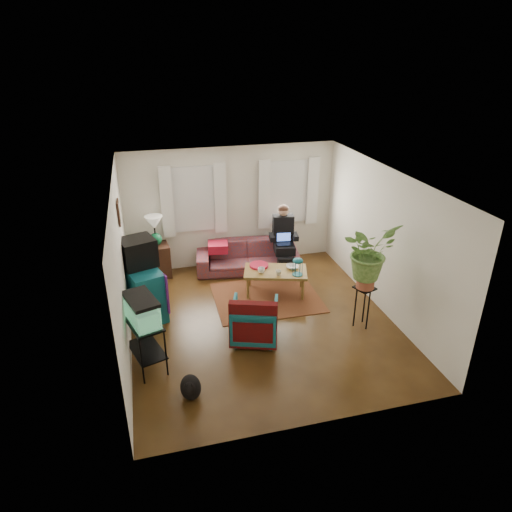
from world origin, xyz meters
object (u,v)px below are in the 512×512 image
object	(u,v)px
plant_stand	(363,307)
sofa	(247,252)
coffee_table	(275,282)
side_table	(158,260)
dresser	(143,291)
armchair	(255,319)
aquarium_stand	(146,345)

from	to	relation	value
plant_stand	sofa	bearing A→B (deg)	118.32
sofa	coffee_table	xyz separation A→B (m)	(0.29, -1.13, -0.17)
side_table	dresser	bearing A→B (deg)	-103.05
armchair	coffee_table	size ratio (longest dim) A/B	0.63
dresser	coffee_table	world-z (taller)	dresser
dresser	plant_stand	bearing A→B (deg)	-38.60
sofa	aquarium_stand	size ratio (longest dim) A/B	2.66
sofa	armchair	size ratio (longest dim) A/B	2.85
side_table	plant_stand	bearing A→B (deg)	-40.58
armchair	plant_stand	size ratio (longest dim) A/B	1.00
side_table	coffee_table	size ratio (longest dim) A/B	0.59
dresser	coffee_table	distance (m)	2.53
sofa	plant_stand	world-z (taller)	sofa
side_table	dresser	xyz separation A→B (m)	(-0.34, -1.47, 0.12)
dresser	coffee_table	size ratio (longest dim) A/B	0.87
aquarium_stand	coffee_table	distance (m)	3.05
sofa	aquarium_stand	distance (m)	3.62
side_table	armchair	size ratio (longest dim) A/B	0.93
sofa	coffee_table	bearing A→B (deg)	-67.00
sofa	dresser	xyz separation A→B (m)	(-2.22, -1.26, 0.05)
coffee_table	armchair	bearing A→B (deg)	-102.35
aquarium_stand	plant_stand	size ratio (longest dim) A/B	1.07
aquarium_stand	plant_stand	distance (m)	3.65
sofa	plant_stand	size ratio (longest dim) A/B	2.84
side_table	armchair	world-z (taller)	armchair
aquarium_stand	armchair	bearing A→B (deg)	-7.15
armchair	aquarium_stand	bearing A→B (deg)	29.58
sofa	dresser	world-z (taller)	dresser
sofa	side_table	world-z (taller)	sofa
side_table	armchair	bearing A→B (deg)	-62.73
side_table	aquarium_stand	xyz separation A→B (m)	(-0.35, -3.05, 0.05)
dresser	coffee_table	bearing A→B (deg)	-15.29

